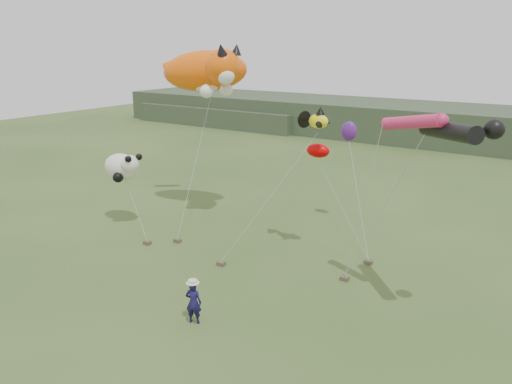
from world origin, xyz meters
TOP-DOWN VIEW (x-y plane):
  - ground at (0.00, 0.00)m, footprint 120.00×120.00m
  - headland at (-3.11, 44.69)m, footprint 90.00×13.00m
  - festival_attendant at (0.62, -0.71)m, footprint 0.76×0.63m
  - sandbag_anchors at (-1.17, 5.64)m, footprint 11.66×4.69m
  - cat_kite at (-7.23, 10.37)m, footprint 7.35×4.30m
  - fish_kite at (1.11, 8.10)m, footprint 2.38×1.56m
  - tube_kites at (8.12, 5.18)m, footprint 4.85×3.12m
  - panda_kite at (-10.52, 5.95)m, footprint 2.85×1.84m
  - misc_kites at (1.09, 11.10)m, footprint 1.62×5.80m

SIDE VIEW (x-z plane):
  - ground at x=0.00m, z-range 0.00..0.00m
  - sandbag_anchors at x=-1.17m, z-range 0.00..0.20m
  - festival_attendant at x=0.62m, z-range 0.00..1.79m
  - headland at x=-3.11m, z-range -0.08..3.92m
  - panda_kite at x=-10.52m, z-range 2.74..4.51m
  - misc_kites at x=1.09m, z-range 5.09..6.27m
  - fish_kite at x=1.11m, z-range 6.57..7.72m
  - tube_kites at x=8.12m, z-range 7.18..8.31m
  - cat_kite at x=-7.23m, z-range 7.63..10.76m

